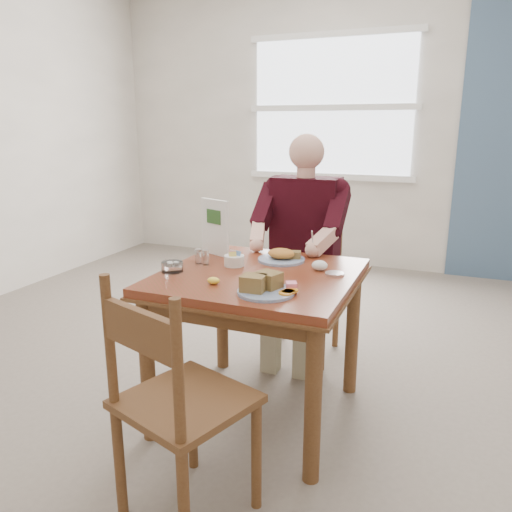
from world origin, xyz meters
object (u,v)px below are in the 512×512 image
at_px(chair_near, 176,403).
at_px(near_plate, 265,286).
at_px(table, 259,295).
at_px(far_plate, 282,256).
at_px(chair_far, 305,280).
at_px(diner, 302,232).

relative_size(chair_near, near_plate, 3.53).
bearing_deg(table, near_plate, -63.32).
distance_m(table, far_plate, 0.28).
height_order(chair_far, diner, diner).
height_order(chair_far, near_plate, chair_far).
xyz_separation_m(diner, near_plate, (0.13, -0.97, -0.03)).
xyz_separation_m(chair_near, near_plate, (0.14, 0.50, 0.30)).
distance_m(chair_near, diner, 1.51).
xyz_separation_m(table, chair_far, (0.00, 0.80, -0.16)).
bearing_deg(near_plate, chair_near, -105.69).
height_order(table, diner, diner).
bearing_deg(diner, far_plate, -85.67).
bearing_deg(chair_far, far_plate, -86.36).
bearing_deg(chair_far, table, -90.00).
xyz_separation_m(table, near_plate, (0.13, -0.27, 0.14)).
bearing_deg(chair_near, diner, 89.70).
bearing_deg(near_plate, far_plate, 100.94).
bearing_deg(near_plate, table, 116.68).
xyz_separation_m(chair_far, near_plate, (0.13, -1.06, 0.30)).
height_order(table, near_plate, near_plate).
distance_m(diner, far_plate, 0.47).
relative_size(chair_near, diner, 0.69).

